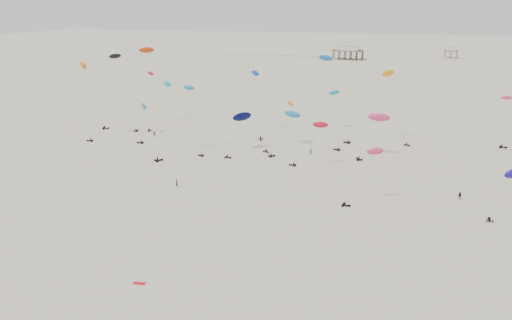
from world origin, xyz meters
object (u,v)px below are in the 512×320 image
(rig_9, at_px, (143,114))
(spectator_0, at_px, (177,186))
(rig_0, at_px, (257,91))
(rig_4, at_px, (391,83))
(pavilion_main, at_px, (348,53))
(pavilion_small, at_px, (451,53))

(rig_9, bearing_deg, spectator_0, -156.30)
(rig_0, distance_m, rig_4, 38.98)
(pavilion_main, height_order, rig_4, rig_4)
(pavilion_main, relative_size, rig_4, 1.00)
(rig_9, height_order, spectator_0, rig_9)
(pavilion_small, bearing_deg, rig_0, -106.69)
(rig_4, bearing_deg, pavilion_main, -136.64)
(pavilion_main, bearing_deg, rig_0, -90.93)
(pavilion_small, xyz_separation_m, rig_9, (-105.26, -257.73, 3.41))
(rig_4, bearing_deg, spectator_0, -5.89)
(rig_4, xyz_separation_m, spectator_0, (-42.75, -51.19, -16.95))
(pavilion_main, distance_m, rig_0, 215.40)
(rig_0, xyz_separation_m, rig_4, (38.74, 2.01, 3.80))
(rig_0, bearing_deg, pavilion_main, -108.21)
(rig_0, bearing_deg, rig_4, 165.70)
(pavilion_main, height_order, rig_9, rig_9)
(rig_0, xyz_separation_m, rig_9, (-31.76, -12.54, -6.25))
(rig_9, distance_m, spectator_0, 46.47)
(spectator_0, bearing_deg, rig_4, -89.72)
(pavilion_small, height_order, rig_0, rig_0)
(pavilion_small, xyz_separation_m, spectator_0, (-77.51, -294.37, -3.49))
(pavilion_small, xyz_separation_m, rig_0, (-73.50, -245.19, 9.66))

